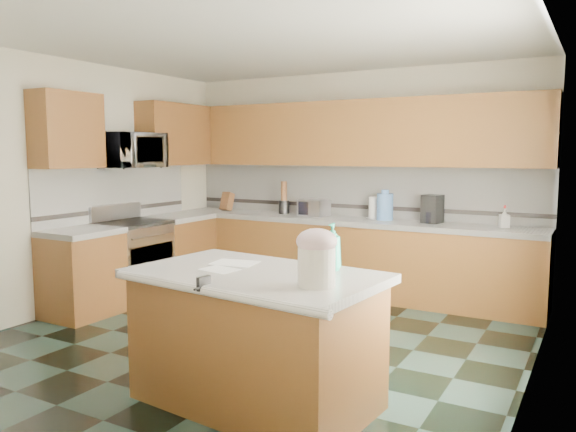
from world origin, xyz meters
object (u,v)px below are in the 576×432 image
Objects in this scene: knife_block at (227,202)px; treat_jar at (317,267)px; toaster_oven at (314,208)px; island_base at (256,342)px; island_top at (255,276)px; coffee_maker at (432,209)px; soap_bottle_island at (332,247)px.

treat_jar is at bearing -42.21° from knife_block.
knife_block reaches higher than toaster_oven.
island_top is (-0.00, 0.00, 0.46)m from island_base.
coffee_maker reaches higher than island_base.
island_top is at bearing -58.82° from toaster_oven.
toaster_oven is at bearing -166.42° from coffee_maker.
soap_bottle_island is 1.01× the size of coffee_maker.
island_top is at bearing -46.31° from knife_block.
toaster_oven is (-1.15, 3.14, 0.59)m from island_base.
knife_block is (-2.91, 2.85, -0.04)m from soap_bottle_island.
island_base is 4.05m from knife_block.
toaster_oven is (-1.69, 3.31, -0.02)m from treat_jar.
soap_bottle_island is (0.43, 0.30, 0.19)m from island_top.
knife_block is at bearing -168.98° from toaster_oven.
island_base is at bearing -58.82° from toaster_oven.
island_base is at bearing -149.34° from soap_bottle_island.
soap_bottle_island reaches higher than island_base.
treat_jar is at bearing -51.85° from toaster_oven.
coffee_maker is (1.48, 0.03, 0.06)m from toaster_oven.
toaster_oven reaches higher than island_top.
coffee_maker is (-0.21, 3.34, 0.04)m from treat_jar.
toaster_oven is at bearing 115.69° from island_top.
island_top is 5.19× the size of soap_bottle_island.
treat_jar is 3.72m from toaster_oven.
coffee_maker reaches higher than island_top.
soap_bottle_island is 0.90× the size of toaster_oven.
soap_bottle_island reaches higher than toaster_oven.
treat_jar reaches higher than island_base.
island_top is 5.22× the size of coffee_maker.
knife_block reaches higher than island_base.
island_top reaches higher than island_base.
treat_jar is at bearing -11.63° from island_top.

